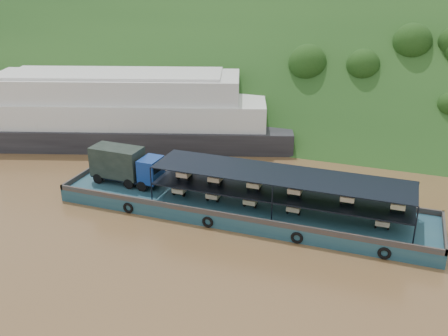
% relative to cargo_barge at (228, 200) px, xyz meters
% --- Properties ---
extents(ground, '(160.00, 160.00, 0.00)m').
position_rel_cargo_barge_xyz_m(ground, '(0.64, -0.32, -1.21)').
color(ground, brown).
rests_on(ground, ground).
extents(hillside, '(140.00, 39.60, 39.60)m').
position_rel_cargo_barge_xyz_m(hillside, '(0.64, 35.68, -1.21)').
color(hillside, '#183A15').
rests_on(hillside, ground).
extents(cargo_barge, '(35.00, 7.18, 4.88)m').
position_rel_cargo_barge_xyz_m(cargo_barge, '(0.00, 0.00, 0.00)').
color(cargo_barge, '#163A4D').
rests_on(cargo_barge, ground).
extents(passenger_ferry, '(45.87, 24.36, 9.03)m').
position_rel_cargo_barge_xyz_m(passenger_ferry, '(-20.27, 14.47, 2.70)').
color(passenger_ferry, black).
rests_on(passenger_ferry, ground).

